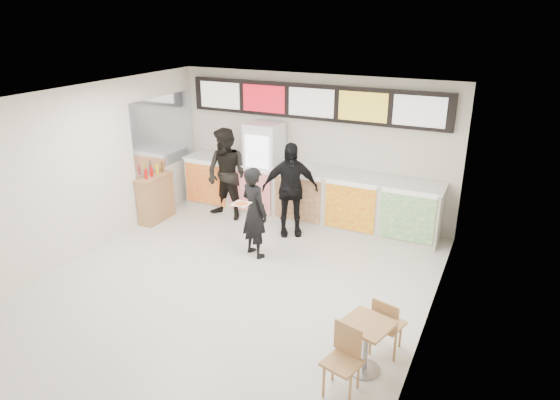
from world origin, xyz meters
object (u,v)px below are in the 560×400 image
Objects in this scene: customer_left at (227,175)px; condiment_ledge at (156,198)px; drinks_fridge at (264,169)px; customer_mid at (290,189)px; cafe_table at (366,338)px; service_counter at (304,195)px; customer_main at (254,212)px.

customer_left is 1.65× the size of condiment_ledge.
customer_left is at bearing -136.89° from drinks_fridge.
customer_mid reaches higher than cafe_table.
service_counter is at bearing 29.44° from customer_left.
service_counter is 0.80m from customer_mid.
customer_mid is (1.52, -0.17, -0.04)m from customer_left.
cafe_table is at bearing -57.97° from service_counter.
customer_left reaches higher than cafe_table.
customer_mid is (0.18, 1.11, 0.10)m from customer_main.
service_counter is 3.83× the size of cafe_table.
customer_mid is 1.28× the size of cafe_table.
customer_main is 2.70m from condiment_ledge.
customer_left is at bearing -19.22° from customer_main.
customer_main is at bearing 156.47° from cafe_table.
customer_left is (-1.53, -0.54, 0.39)m from service_counter.
condiment_ledge is (-5.32, 2.70, 0.02)m from cafe_table.
customer_mid is at bearing 3.66° from customer_left.
customer_main is at bearing -96.07° from service_counter.
customer_mid is at bearing -38.14° from drinks_fridge.
condiment_ledge is at bearing 161.92° from customer_mid.
drinks_fridge is at bearing 53.05° from customer_left.
customer_main is at bearing -33.72° from customer_left.
cafe_table is 1.24× the size of condiment_ledge.
customer_left is 5.33m from cafe_table.
customer_left is at bearing 143.81° from customer_mid.
cafe_table is (2.69, -2.18, -0.35)m from customer_main.
drinks_fridge is 0.82m from customer_left.
customer_main reaches higher than service_counter.
customer_left reaches higher than condiment_ledge.
cafe_table is at bearing -26.88° from condiment_ledge.
cafe_table is at bearing 165.51° from customer_main.
condiment_ledge is at bearing 13.21° from customer_main.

